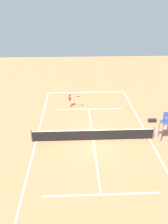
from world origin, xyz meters
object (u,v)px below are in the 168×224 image
object	(u,v)px
player_serving	(70,98)
tennis_ball	(87,115)
equipment_bag	(152,120)
umpire_chair	(166,122)

from	to	relation	value
player_serving	tennis_ball	bearing A→B (deg)	43.69
tennis_ball	equipment_bag	size ratio (longest dim) A/B	0.09
tennis_ball	umpire_chair	size ratio (longest dim) A/B	0.03
player_serving	equipment_bag	xyz separation A→B (m)	(-7.75, 3.70, -0.83)
tennis_ball	umpire_chair	xyz separation A→B (m)	(-6.14, 4.60, 1.57)
umpire_chair	equipment_bag	world-z (taller)	umpire_chair
tennis_ball	equipment_bag	xyz separation A→B (m)	(-6.10, 1.67, 0.12)
player_serving	tennis_ball	xyz separation A→B (m)	(-1.65, 2.03, -0.94)
equipment_bag	tennis_ball	bearing A→B (deg)	-15.34
player_serving	umpire_chair	distance (m)	10.24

